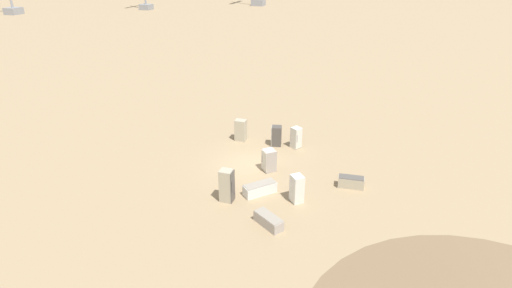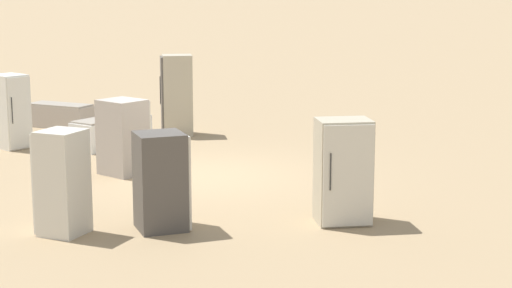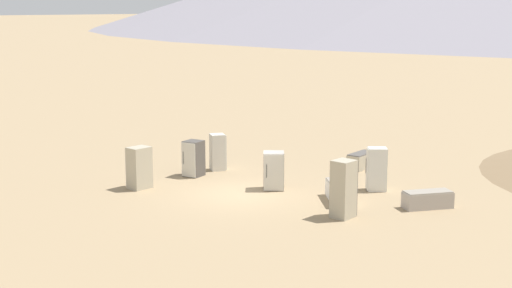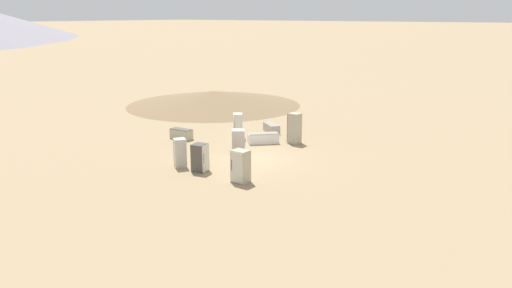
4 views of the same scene
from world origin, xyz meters
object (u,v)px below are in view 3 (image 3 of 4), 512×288
Objects in this scene: discarded_fridge_6 at (361,161)px; discarded_fridge_8 at (193,158)px; discarded_fridge_1 at (274,171)px; discarded_fridge_7 at (339,192)px; discarded_fridge_4 at (344,189)px; discarded_fridge_0 at (428,199)px; discarded_fridge_2 at (139,168)px; discarded_fridge_5 at (377,169)px; discarded_fridge_3 at (218,152)px.

discarded_fridge_8 is at bearing -131.32° from discarded_fridge_6.
discarded_fridge_1 is 0.77× the size of discarded_fridge_7.
discarded_fridge_4 is 7.91m from discarded_fridge_8.
discarded_fridge_2 is at bearing 61.26° from discarded_fridge_0.
discarded_fridge_8 is at bearing -1.20° from discarded_fridge_2.
discarded_fridge_6 reaches higher than discarded_fridge_7.
discarded_fridge_2 is (3.93, 3.24, 0.08)m from discarded_fridge_1.
discarded_fridge_4 is at bearing 163.11° from discarded_fridge_8.
discarded_fridge_1 is at bearing 49.85° from discarded_fridge_0.
discarded_fridge_0 is 1.22× the size of discarded_fridge_1.
discarded_fridge_8 is at bearing 174.90° from discarded_fridge_4.
discarded_fridge_8 reaches higher than discarded_fridge_0.
discarded_fridge_1 reaches higher than discarded_fridge_7.
discarded_fridge_0 is 1.14× the size of discarded_fridge_6.
discarded_fridge_4 reaches higher than discarded_fridge_0.
discarded_fridge_0 is 6.23m from discarded_fridge_6.
discarded_fridge_5 is at bearing -139.97° from discarded_fridge_7.
discarded_fridge_3 is at bearing 38.25° from discarded_fridge_0.
discarded_fridge_3 reaches higher than discarded_fridge_1.
discarded_fridge_5 is 0.88× the size of discarded_fridge_7.
discarded_fridge_1 is (5.60, 1.51, 0.42)m from discarded_fridge_0.
discarded_fridge_6 is (2.44, -2.78, -0.48)m from discarded_fridge_5.
discarded_fridge_0 is 9.64m from discarded_fridge_8.
discarded_fridge_1 is at bearing 88.71° from discarded_fridge_5.
discarded_fridge_1 is 3.85m from discarded_fridge_5.
discarded_fridge_6 is at bearing -138.68° from discarded_fridge_8.
discarded_fridge_3 reaches higher than discarded_fridge_0.
discarded_fridge_3 is 8.20m from discarded_fridge_4.
discarded_fridge_6 is at bearing 119.05° from discarded_fridge_4.
discarded_fridge_3 is at bearing -51.44° from discarded_fridge_7.
discarded_fridge_1 is 2.87m from discarded_fridge_7.
discarded_fridge_0 is 9.46m from discarded_fridge_3.
discarded_fridge_3 is (3.83, -0.94, 0.05)m from discarded_fridge_1.
discarded_fridge_4 is (-7.98, -1.93, 0.16)m from discarded_fridge_2.
discarded_fridge_3 is at bearing -0.22° from discarded_fridge_2.
discarded_fridge_6 is at bearing 76.83° from discarded_fridge_3.
discarded_fridge_5 reaches higher than discarded_fridge_8.
discarded_fridge_2 is 8.94m from discarded_fridge_5.
discarded_fridge_7 reaches higher than discarded_fridge_0.
discarded_fridge_7 is at bearing 144.29° from discarded_fridge_1.
discarded_fridge_6 is 1.05× the size of discarded_fridge_8.
discarded_fridge_6 is (-4.49, -8.41, -0.46)m from discarded_fridge_2.
discarded_fridge_6 is (-0.56, -5.18, -0.38)m from discarded_fridge_1.
discarded_fridge_3 reaches higher than discarded_fridge_8.
discarded_fridge_0 is 3.05m from discarded_fridge_7.
discarded_fridge_1 is 0.75× the size of discarded_fridge_4.
discarded_fridge_5 reaches higher than discarded_fridge_6.
discarded_fridge_0 is 1.07× the size of discarded_fridge_5.
discarded_fridge_5 is 1.06× the size of discarded_fridge_6.
discarded_fridge_3 is (9.43, 0.57, 0.47)m from discarded_fridge_0.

